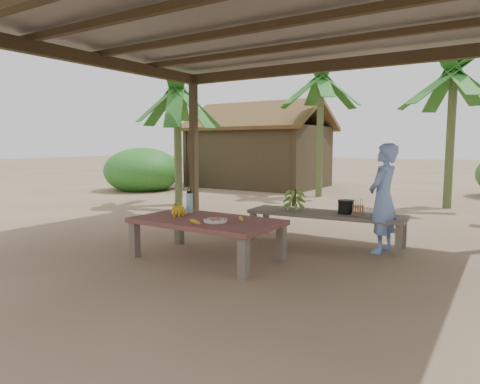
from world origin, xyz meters
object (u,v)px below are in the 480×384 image
Objects in this scene: water_flask at (189,202)px; cooking_pot at (346,207)px; woman at (383,198)px; ripe_banana_bunch at (175,209)px; plate at (216,221)px; work_table at (206,224)px; bench at (325,216)px.

water_flask reaches higher than cooking_pot.
woman is (2.24, 1.21, 0.07)m from water_flask.
cooking_pot is 0.58m from woman.
ripe_banana_bunch is 0.19× the size of woman.
woman is (1.53, 1.61, 0.20)m from plate.
woman is at bearing 33.05° from ripe_banana_bunch.
work_table is at bearing -29.23° from water_flask.
work_table is 5.38× the size of water_flask.
bench is 1.83m from plate.
cooking_pot is (0.28, 0.06, 0.15)m from bench.
plate is 0.83m from water_flask.
bench is 0.88m from woman.
cooking_pot is (1.71, 1.35, -0.10)m from water_flask.
water_flask reaches higher than bench.
water_flask is 0.24× the size of woman.
water_flask is (-0.49, 0.27, 0.21)m from work_table.
bench is at bearing 42.05° from water_flask.
water_flask is 2.18m from cooking_pot.
cooking_pot is 0.15× the size of woman.
cooking_pot reaches higher than bench.
work_table is 0.53m from ripe_banana_bunch.
plate is at bearing -119.77° from cooking_pot.
work_table is at bearing -125.25° from bench.
ripe_banana_bunch is 0.80× the size of water_flask.
ripe_banana_bunch is at bearing -95.07° from water_flask.
ripe_banana_bunch is (-1.45, -1.55, 0.19)m from bench.
bench is at bearing -168.57° from cooking_pot.
water_flask is (0.02, 0.26, 0.06)m from ripe_banana_bunch.
bench is 2.13m from ripe_banana_bunch.
ripe_banana_bunch is 2.36m from cooking_pot.
cooking_pot is at bearing 42.83° from ripe_banana_bunch.
water_flask reaches higher than work_table.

